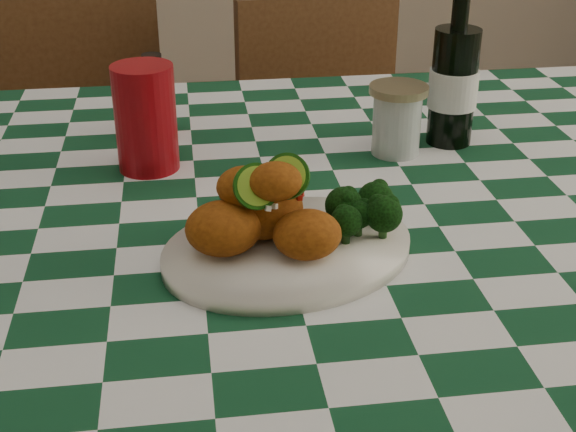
{
  "coord_description": "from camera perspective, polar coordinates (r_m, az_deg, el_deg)",
  "views": [
    {
      "loc": [
        -0.11,
        -1.01,
        1.27
      ],
      "look_at": [
        0.0,
        -0.18,
        0.84
      ],
      "focal_mm": 50.0,
      "sensor_mm": 36.0,
      "label": 1
    }
  ],
  "objects": [
    {
      "name": "broccoli_side",
      "position": [
        0.97,
        5.34,
        0.09
      ],
      "size": [
        0.07,
        0.07,
        0.05
      ],
      "primitive_type": null,
      "color": "black",
      "rests_on": "plate"
    },
    {
      "name": "red_tumbler",
      "position": [
        1.19,
        -10.09,
        6.86
      ],
      "size": [
        0.09,
        0.09,
        0.16
      ],
      "primitive_type": "cylinder",
      "rotation": [
        0.0,
        0.0,
        -0.02
      ],
      "color": "maroon",
      "rests_on": "dining_table"
    },
    {
      "name": "mason_jar",
      "position": [
        1.25,
        7.75,
        6.79
      ],
      "size": [
        0.1,
        0.1,
        0.11
      ],
      "primitive_type": null,
      "rotation": [
        0.0,
        0.0,
        0.15
      ],
      "color": "#B2BCBA",
      "rests_on": "dining_table"
    },
    {
      "name": "wooden_chair_right",
      "position": [
        1.91,
        3.93,
        1.41
      ],
      "size": [
        0.48,
        0.49,
        0.88
      ],
      "primitive_type": null,
      "rotation": [
        0.0,
        0.0,
        0.2
      ],
      "color": "#472814",
      "rests_on": "ground"
    },
    {
      "name": "dining_table",
      "position": [
        1.34,
        -1.13,
        -13.66
      ],
      "size": [
        1.66,
        1.06,
        0.79
      ],
      "primitive_type": null,
      "color": "#114023",
      "rests_on": "ground"
    },
    {
      "name": "plate",
      "position": [
        0.96,
        0.0,
        -2.43
      ],
      "size": [
        0.37,
        0.33,
        0.02
      ],
      "primitive_type": null,
      "rotation": [
        0.0,
        0.0,
        0.33
      ],
      "color": "white",
      "rests_on": "dining_table"
    },
    {
      "name": "fried_chicken_pile",
      "position": [
        0.93,
        -0.96,
        0.83
      ],
      "size": [
        0.17,
        0.12,
        0.11
      ],
      "primitive_type": null,
      "color": "#9D4B0F",
      "rests_on": "plate"
    },
    {
      "name": "beer_bottle",
      "position": [
        1.28,
        11.81,
        10.44
      ],
      "size": [
        0.08,
        0.08,
        0.25
      ],
      "primitive_type": null,
      "rotation": [
        0.0,
        0.0,
        -0.0
      ],
      "color": "black",
      "rests_on": "dining_table"
    },
    {
      "name": "wooden_chair_left",
      "position": [
        1.94,
        -14.07,
        3.15
      ],
      "size": [
        0.56,
        0.57,
        1.01
      ],
      "primitive_type": null,
      "rotation": [
        0.0,
        0.0,
        0.23
      ],
      "color": "#472814",
      "rests_on": "ground"
    },
    {
      "name": "ketchup_bottle",
      "position": [
        1.33,
        -9.49,
        8.53
      ],
      "size": [
        0.08,
        0.08,
        0.13
      ],
      "primitive_type": null,
      "rotation": [
        0.0,
        0.0,
        -0.43
      ],
      "color": "#6B0507",
      "rests_on": "dining_table"
    }
  ]
}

